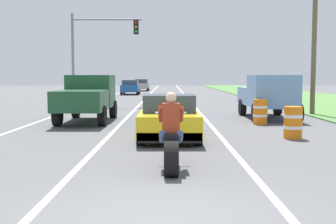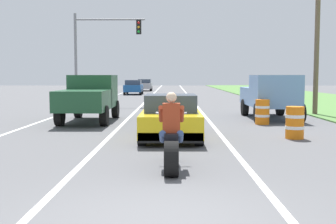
{
  "view_description": "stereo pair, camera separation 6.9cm",
  "coord_description": "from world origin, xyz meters",
  "px_view_note": "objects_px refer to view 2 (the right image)",
  "views": [
    {
      "loc": [
        0.12,
        -5.55,
        1.95
      ],
      "look_at": [
        0.09,
        5.71,
        1.0
      ],
      "focal_mm": 46.01,
      "sensor_mm": 36.0,
      "label": 1
    },
    {
      "loc": [
        0.19,
        -5.55,
        1.95
      ],
      "look_at": [
        0.09,
        5.71,
        1.0
      ],
      "focal_mm": 46.01,
      "sensor_mm": 36.0,
      "label": 2
    }
  ],
  "objects_px": {
    "construction_barrel_nearest": "(295,122)",
    "distant_car_far_ahead": "(134,87)",
    "pickup_truck_left_lane_dark_green": "(90,96)",
    "construction_barrel_mid": "(262,112)",
    "pickup_truck_right_shoulder_light_blue": "(270,94)",
    "distant_car_further_ahead": "(145,85)",
    "traffic_light_mast_near": "(97,44)",
    "motorcycle_with_rider": "(171,142)",
    "sports_car_yellow": "(171,118)"
  },
  "relations": [
    {
      "from": "construction_barrel_nearest",
      "to": "distant_car_far_ahead",
      "type": "distance_m",
      "value": 32.33
    },
    {
      "from": "pickup_truck_left_lane_dark_green",
      "to": "construction_barrel_mid",
      "type": "xyz_separation_m",
      "value": [
        7.14,
        -0.98,
        -0.6
      ]
    },
    {
      "from": "pickup_truck_right_shoulder_light_blue",
      "to": "distant_car_further_ahead",
      "type": "bearing_deg",
      "value": 102.46
    },
    {
      "from": "traffic_light_mast_near",
      "to": "distant_car_further_ahead",
      "type": "relative_size",
      "value": 1.5
    },
    {
      "from": "traffic_light_mast_near",
      "to": "construction_barrel_mid",
      "type": "distance_m",
      "value": 14.45
    },
    {
      "from": "motorcycle_with_rider",
      "to": "construction_barrel_nearest",
      "type": "distance_m",
      "value": 5.9
    },
    {
      "from": "distant_car_far_ahead",
      "to": "distant_car_further_ahead",
      "type": "distance_m",
      "value": 10.81
    },
    {
      "from": "pickup_truck_right_shoulder_light_blue",
      "to": "traffic_light_mast_near",
      "type": "height_order",
      "value": "traffic_light_mast_near"
    },
    {
      "from": "motorcycle_with_rider",
      "to": "pickup_truck_right_shoulder_light_blue",
      "type": "bearing_deg",
      "value": 67.36
    },
    {
      "from": "motorcycle_with_rider",
      "to": "sports_car_yellow",
      "type": "relative_size",
      "value": 0.51
    },
    {
      "from": "sports_car_yellow",
      "to": "traffic_light_mast_near",
      "type": "bearing_deg",
      "value": 108.03
    },
    {
      "from": "sports_car_yellow",
      "to": "pickup_truck_left_lane_dark_green",
      "type": "bearing_deg",
      "value": 126.12
    },
    {
      "from": "pickup_truck_right_shoulder_light_blue",
      "to": "traffic_light_mast_near",
      "type": "distance_m",
      "value": 13.17
    },
    {
      "from": "distant_car_far_ahead",
      "to": "pickup_truck_right_shoulder_light_blue",
      "type": "bearing_deg",
      "value": -71.43
    },
    {
      "from": "traffic_light_mast_near",
      "to": "construction_barrel_nearest",
      "type": "height_order",
      "value": "traffic_light_mast_near"
    },
    {
      "from": "construction_barrel_nearest",
      "to": "construction_barrel_mid",
      "type": "distance_m",
      "value": 3.94
    },
    {
      "from": "pickup_truck_right_shoulder_light_blue",
      "to": "distant_car_further_ahead",
      "type": "relative_size",
      "value": 1.2
    },
    {
      "from": "sports_car_yellow",
      "to": "distant_car_far_ahead",
      "type": "bearing_deg",
      "value": 97.19
    },
    {
      "from": "sports_car_yellow",
      "to": "pickup_truck_right_shoulder_light_blue",
      "type": "height_order",
      "value": "pickup_truck_right_shoulder_light_blue"
    },
    {
      "from": "distant_car_far_ahead",
      "to": "distant_car_further_ahead",
      "type": "xyz_separation_m",
      "value": [
        0.5,
        10.8,
        0.0
      ]
    },
    {
      "from": "sports_car_yellow",
      "to": "distant_car_far_ahead",
      "type": "relative_size",
      "value": 1.07
    },
    {
      "from": "pickup_truck_left_lane_dark_green",
      "to": "traffic_light_mast_near",
      "type": "height_order",
      "value": "traffic_light_mast_near"
    },
    {
      "from": "pickup_truck_left_lane_dark_green",
      "to": "distant_car_further_ahead",
      "type": "distance_m",
      "value": 37.26
    },
    {
      "from": "motorcycle_with_rider",
      "to": "distant_car_further_ahead",
      "type": "height_order",
      "value": "motorcycle_with_rider"
    },
    {
      "from": "sports_car_yellow",
      "to": "traffic_light_mast_near",
      "type": "distance_m",
      "value": 16.02
    },
    {
      "from": "construction_barrel_mid",
      "to": "sports_car_yellow",
      "type": "bearing_deg",
      "value": -134.3
    },
    {
      "from": "motorcycle_with_rider",
      "to": "traffic_light_mast_near",
      "type": "relative_size",
      "value": 0.37
    },
    {
      "from": "sports_car_yellow",
      "to": "traffic_light_mast_near",
      "type": "xyz_separation_m",
      "value": [
        -4.85,
        14.89,
        3.37
      ]
    },
    {
      "from": "pickup_truck_left_lane_dark_green",
      "to": "distant_car_far_ahead",
      "type": "distance_m",
      "value": 26.46
    },
    {
      "from": "pickup_truck_left_lane_dark_green",
      "to": "construction_barrel_mid",
      "type": "relative_size",
      "value": 4.8
    },
    {
      "from": "traffic_light_mast_near",
      "to": "construction_barrel_nearest",
      "type": "distance_m",
      "value": 17.75
    },
    {
      "from": "pickup_truck_right_shoulder_light_blue",
      "to": "distant_car_further_ahead",
      "type": "height_order",
      "value": "pickup_truck_right_shoulder_light_blue"
    },
    {
      "from": "construction_barrel_nearest",
      "to": "construction_barrel_mid",
      "type": "relative_size",
      "value": 1.0
    },
    {
      "from": "motorcycle_with_rider",
      "to": "pickup_truck_left_lane_dark_green",
      "type": "height_order",
      "value": "pickup_truck_left_lane_dark_green"
    },
    {
      "from": "motorcycle_with_rider",
      "to": "distant_car_far_ahead",
      "type": "distance_m",
      "value": 36.09
    },
    {
      "from": "motorcycle_with_rider",
      "to": "sports_car_yellow",
      "type": "xyz_separation_m",
      "value": [
        -0.02,
        4.66,
        0.04
      ]
    },
    {
      "from": "distant_car_far_ahead",
      "to": "distant_car_further_ahead",
      "type": "relative_size",
      "value": 1.0
    },
    {
      "from": "sports_car_yellow",
      "to": "distant_car_further_ahead",
      "type": "height_order",
      "value": "distant_car_further_ahead"
    },
    {
      "from": "sports_car_yellow",
      "to": "construction_barrel_nearest",
      "type": "xyz_separation_m",
      "value": [
        3.85,
        -0.17,
        -0.13
      ]
    },
    {
      "from": "distant_car_further_ahead",
      "to": "construction_barrel_mid",
      "type": "bearing_deg",
      "value": -79.46
    },
    {
      "from": "sports_car_yellow",
      "to": "construction_barrel_nearest",
      "type": "bearing_deg",
      "value": -2.59
    },
    {
      "from": "traffic_light_mast_near",
      "to": "pickup_truck_right_shoulder_light_blue",
      "type": "bearing_deg",
      "value": -43.32
    },
    {
      "from": "pickup_truck_left_lane_dark_green",
      "to": "distant_car_further_ahead",
      "type": "relative_size",
      "value": 1.2
    },
    {
      "from": "pickup_truck_left_lane_dark_green",
      "to": "construction_barrel_nearest",
      "type": "relative_size",
      "value": 4.8
    },
    {
      "from": "motorcycle_with_rider",
      "to": "sports_car_yellow",
      "type": "distance_m",
      "value": 4.66
    },
    {
      "from": "sports_car_yellow",
      "to": "construction_barrel_nearest",
      "type": "relative_size",
      "value": 4.3
    },
    {
      "from": "pickup_truck_right_shoulder_light_blue",
      "to": "distant_car_far_ahead",
      "type": "bearing_deg",
      "value": 108.57
    },
    {
      "from": "motorcycle_with_rider",
      "to": "construction_barrel_nearest",
      "type": "xyz_separation_m",
      "value": [
        3.83,
        4.49,
        -0.09
      ]
    },
    {
      "from": "traffic_light_mast_near",
      "to": "distant_car_far_ahead",
      "type": "xyz_separation_m",
      "value": [
        0.91,
        16.31,
        -3.23
      ]
    },
    {
      "from": "construction_barrel_nearest",
      "to": "construction_barrel_mid",
      "type": "height_order",
      "value": "same"
    }
  ]
}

